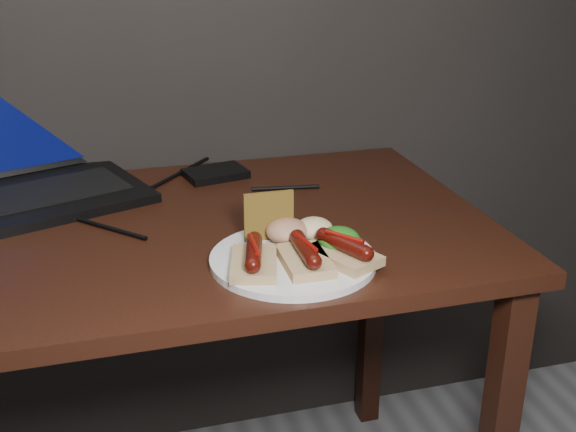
# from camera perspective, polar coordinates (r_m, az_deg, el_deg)

# --- Properties ---
(desk) EXTENTS (1.40, 0.70, 0.75)m
(desk) POSITION_cam_1_polar(r_m,az_deg,el_deg) (1.35, -14.13, -4.87)
(desk) COLOR black
(desk) RESTS_ON ground
(laptop) EXTENTS (0.52, 0.48, 0.25)m
(laptop) POSITION_cam_1_polar(r_m,az_deg,el_deg) (1.53, -20.39, 3.37)
(laptop) COLOR black
(laptop) RESTS_ON desk
(hard_drive) EXTENTS (0.14, 0.11, 0.02)m
(hard_drive) POSITION_cam_1_polar(r_m,az_deg,el_deg) (1.56, -5.75, 3.37)
(hard_drive) COLOR black
(hard_drive) RESTS_ON desk
(desk_cables) EXTENTS (0.90, 0.42, 0.01)m
(desk_cables) POSITION_cam_1_polar(r_m,az_deg,el_deg) (1.44, -13.92, 0.87)
(desk_cables) COLOR black
(desk_cables) RESTS_ON desk
(plate) EXTENTS (0.34, 0.34, 0.01)m
(plate) POSITION_cam_1_polar(r_m,az_deg,el_deg) (1.17, 0.40, -3.45)
(plate) COLOR silver
(plate) RESTS_ON desk
(bread_sausage_left) EXTENTS (0.10, 0.13, 0.04)m
(bread_sausage_left) POSITION_cam_1_polar(r_m,az_deg,el_deg) (1.12, -2.72, -3.37)
(bread_sausage_left) COLOR tan
(bread_sausage_left) RESTS_ON plate
(bread_sausage_center) EXTENTS (0.07, 0.12, 0.04)m
(bread_sausage_center) POSITION_cam_1_polar(r_m,az_deg,el_deg) (1.13, 1.37, -3.15)
(bread_sausage_center) COLOR tan
(bread_sausage_center) RESTS_ON plate
(bread_sausage_right) EXTENTS (0.11, 0.13, 0.04)m
(bread_sausage_right) POSITION_cam_1_polar(r_m,az_deg,el_deg) (1.15, 4.44, -2.74)
(bread_sausage_right) COLOR tan
(bread_sausage_right) RESTS_ON plate
(crispbread) EXTENTS (0.08, 0.01, 0.08)m
(crispbread) POSITION_cam_1_polar(r_m,az_deg,el_deg) (1.21, -1.53, 0.01)
(crispbread) COLOR olive
(crispbread) RESTS_ON plate
(salad_greens) EXTENTS (0.07, 0.07, 0.04)m
(salad_greens) POSITION_cam_1_polar(r_m,az_deg,el_deg) (1.18, 4.04, -1.86)
(salad_greens) COLOR #1D5711
(salad_greens) RESTS_ON plate
(salsa_mound) EXTENTS (0.07, 0.07, 0.04)m
(salsa_mound) POSITION_cam_1_polar(r_m,az_deg,el_deg) (1.21, -0.06, -1.18)
(salsa_mound) COLOR maroon
(salsa_mound) RESTS_ON plate
(coleslaw_mound) EXTENTS (0.06, 0.06, 0.04)m
(coleslaw_mound) POSITION_cam_1_polar(r_m,az_deg,el_deg) (1.22, 2.08, -0.98)
(coleslaw_mound) COLOR silver
(coleslaw_mound) RESTS_ON plate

